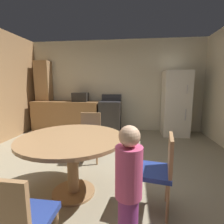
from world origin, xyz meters
TOP-DOWN VIEW (x-y plane):
  - ground_plane at (0.00, 0.00)m, footprint 14.00×14.00m
  - wall_back at (0.00, 3.10)m, footprint 5.46×0.12m
  - kitchen_counter at (-1.44, 2.70)m, footprint 1.98×0.60m
  - pantry_column at (-2.21, 2.88)m, footprint 0.44×0.36m
  - oven_range at (-0.10, 2.70)m, footprint 0.60×0.60m
  - refrigerator at (1.71, 2.65)m, footprint 0.68×0.68m
  - microwave at (-1.00, 2.70)m, footprint 0.44×0.32m
  - dining_table at (-0.19, -0.24)m, footprint 1.30×1.30m
  - chair_south at (-0.20, -1.29)m, footprint 0.40×0.40m
  - chair_east at (0.85, -0.41)m, footprint 0.46×0.46m
  - chair_north at (-0.24, 0.81)m, footprint 0.42×0.42m
  - person_child at (0.53, -0.93)m, footprint 0.31×0.31m

SIDE VIEW (x-z plane):
  - ground_plane at x=0.00m, z-range 0.00..0.00m
  - kitchen_counter at x=-1.44m, z-range 0.00..0.90m
  - oven_range at x=-0.10m, z-range -0.08..1.02m
  - chair_south at x=-0.20m, z-range 0.07..0.94m
  - chair_east at x=0.85m, z-range 0.07..0.94m
  - chair_north at x=-0.24m, z-range 0.07..0.94m
  - person_child at x=0.53m, z-range 0.03..1.12m
  - dining_table at x=-0.19m, z-range 0.23..0.99m
  - refrigerator at x=1.71m, z-range 0.00..1.76m
  - microwave at x=-1.00m, z-range 0.90..1.16m
  - pantry_column at x=-2.21m, z-range 0.00..2.10m
  - wall_back at x=0.00m, z-range 0.00..2.70m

